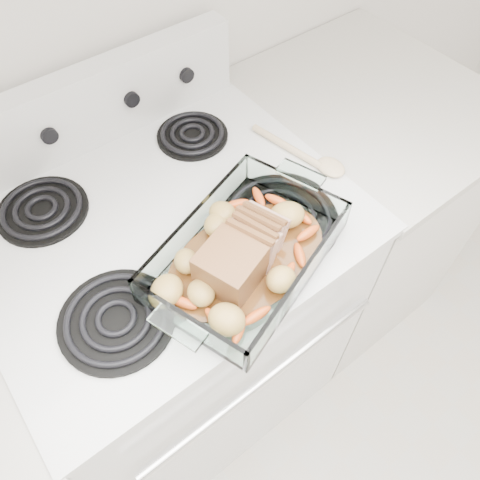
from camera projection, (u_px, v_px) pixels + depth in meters
electric_range at (182, 314)px, 1.35m from camera, size 0.78×0.70×1.12m
counter_right at (345, 210)px, 1.60m from camera, size 0.58×0.68×0.93m
baking_dish at (246, 256)px, 0.89m from camera, size 0.37×0.24×0.07m
pork_roast at (235, 254)px, 0.85m from camera, size 0.19×0.10×0.08m
roast_vegetables at (233, 241)px, 0.89m from camera, size 0.37×0.20×0.05m
wooden_spoon at (311, 158)px, 1.07m from camera, size 0.09×0.25×0.02m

